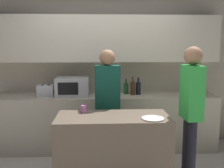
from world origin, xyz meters
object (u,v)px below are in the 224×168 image
bottle_0 (126,88)px  person_center (191,103)px  potted_plant (202,83)px  toaster (46,91)px  bottle_2 (138,88)px  plate_on_island (153,118)px  cup_0 (84,109)px  microwave (72,87)px  person_left (107,98)px  bottle_1 (133,88)px

bottle_0 → person_center: person_center is taller
potted_plant → bottle_0: bearing=174.6°
toaster → bottle_0: (1.31, 0.12, 0.01)m
bottle_2 → plate_on_island: size_ratio=1.08×
cup_0 → person_center: bearing=-6.0°
microwave → person_left: 0.80m
cup_0 → person_left: (0.31, 0.40, 0.06)m
bottle_1 → person_left: 0.75m
cup_0 → person_center: (1.32, -0.14, 0.09)m
person_left → plate_on_island: bearing=119.5°
toaster → plate_on_island: (1.48, -1.31, -0.11)m
toaster → potted_plant: (2.56, 0.00, 0.11)m
potted_plant → person_left: 1.69m
bottle_1 → cup_0: bearing=-126.4°
bottle_2 → plate_on_island: (-0.03, -1.38, -0.12)m
bottle_1 → plate_on_island: bearing=-87.3°
plate_on_island → cup_0: size_ratio=2.83×
potted_plant → bottle_2: bearing=176.6°
bottle_1 → cup_0: (-0.75, -1.01, -0.09)m
potted_plant → plate_on_island: 1.71m
plate_on_island → cup_0: 0.88m
bottle_0 → cup_0: 1.28m
potted_plant → person_left: person_left is taller
bottle_0 → plate_on_island: bottle_0 is taller
microwave → bottle_1: size_ratio=1.72×
potted_plant → cup_0: 2.14m
bottle_0 → person_left: (-0.33, -0.70, -0.01)m
person_left → person_center: (1.01, -0.54, 0.03)m
bottle_1 → plate_on_island: 1.35m
microwave → person_center: size_ratio=0.30×
potted_plant → bottle_2: potted_plant is taller
microwave → bottle_0: bearing=7.7°
bottle_0 → plate_on_island: (0.17, -1.43, -0.11)m
toaster → bottle_0: bottle_0 is taller
bottle_0 → bottle_1: bearing=-41.5°
potted_plant → bottle_2: (-1.05, 0.06, -0.09)m
potted_plant → person_left: bearing=-159.6°
plate_on_island → bottle_2: bearing=88.7°
cup_0 → person_center: person_center is taller
bottle_1 → potted_plant: bearing=-1.4°
toaster → bottle_2: bottle_2 is taller
microwave → potted_plant: potted_plant is taller
bottle_2 → cup_0: 1.34m
microwave → person_left: size_ratio=0.31×
bottle_0 → bottle_1: (0.10, -0.09, 0.02)m
bottle_0 → person_center: bearing=-61.4°
bottle_1 → bottle_2: bearing=19.9°
cup_0 → person_left: bearing=52.0°
bottle_2 → cup_0: bottle_2 is taller
plate_on_island → person_center: bearing=20.6°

